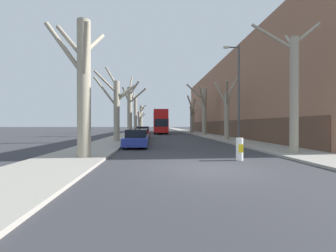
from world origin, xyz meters
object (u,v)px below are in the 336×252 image
Objects in this scene: street_tree_left_1 at (116,107)px; street_tree_left_4 at (139,120)px; traffic_bollard at (240,149)px; street_tree_left_0 at (83,81)px; street_tree_left_3 at (135,112)px; street_tree_right_2 at (204,109)px; parked_car_2 at (143,133)px; lamp_post at (238,90)px; street_tree_right_3 at (192,117)px; street_tree_right_0 at (293,89)px; street_tree_right_1 at (227,112)px; double_decker_bus at (160,121)px; parked_car_1 at (140,135)px; street_tree_left_5 at (141,117)px; street_tree_left_2 at (130,108)px; parked_car_0 at (136,139)px.

street_tree_left_1 reaches higher than street_tree_left_4.
traffic_bollard is (7.60, -45.20, -2.26)m from street_tree_left_4.
traffic_bollard is at bearing -7.03° from street_tree_left_0.
street_tree_right_2 is (11.42, -9.83, 0.01)m from street_tree_left_3.
street_tree_left_1 is 7.88m from parked_car_2.
lamp_post is at bearing -67.53° from street_tree_left_3.
street_tree_right_3 is (11.49, -10.19, 0.45)m from street_tree_left_4.
street_tree_left_0 is at bearing -176.31° from street_tree_right_0.
street_tree_right_2 is (-0.03, 10.94, 1.03)m from street_tree_right_1.
lamp_post is at bearing -76.83° from double_decker_bus.
double_decker_bus is at bearing -160.54° from street_tree_right_3.
street_tree_left_3 reaches higher than parked_car_1.
traffic_bollard is at bearing -82.30° from street_tree_left_5.
street_tree_left_0 reaches higher than street_tree_right_1.
street_tree_right_2 is 16.01m from lamp_post.
street_tree_right_0 reaches higher than street_tree_left_0.
street_tree_left_2 is at bearing -133.73° from street_tree_right_3.
parked_car_0 is (2.23, -49.86, -3.33)m from street_tree_left_5.
street_tree_left_0 is at bearing -146.39° from lamp_post.
lamp_post reaches higher than parked_car_2.
street_tree_right_1 is at bearing 73.89° from traffic_bollard.
street_tree_left_1 is 0.85× the size of street_tree_left_3.
parked_car_2 is at bearing 118.96° from street_tree_right_0.
street_tree_left_0 is 35.97m from street_tree_right_3.
street_tree_right_1 is at bearing 6.48° from parked_car_1.
street_tree_right_0 is (11.39, -43.52, 0.92)m from street_tree_left_4.
street_tree_left_0 is 0.96× the size of street_tree_left_5.
street_tree_left_1 is 21.93m from double_decker_bus.
street_tree_left_4 is at bearing 90.17° from street_tree_left_2.
street_tree_right_3 reaches higher than parked_car_1.
street_tree_right_1 is 5.33m from lamp_post.
street_tree_left_0 is at bearing -110.87° from parked_car_0.
parked_car_0 is (-9.17, -17.22, -3.52)m from street_tree_right_2.
street_tree_left_3 is at bearing -90.40° from street_tree_left_4.
lamp_post is at bearing -74.10° from street_tree_left_4.
double_decker_bus is (4.88, -23.99, -1.51)m from street_tree_left_5.
street_tree_right_3 reaches higher than double_decker_bus.
street_tree_left_1 is 11.25m from lamp_post.
lamp_post is at bearing -55.02° from street_tree_left_2.
street_tree_right_3 is at bearing 19.46° from double_decker_bus.
street_tree_left_5 is 56.14m from street_tree_right_0.
street_tree_right_1 reaches higher than double_decker_bus.
parked_car_2 is at bearing 82.70° from street_tree_left_0.
parked_car_0 is 9.41m from lamp_post.
parked_car_0 is 3.97× the size of traffic_bollard.
street_tree_left_0 is 0.85× the size of street_tree_left_3.
double_decker_bus reaches higher than parked_car_0.
street_tree_left_2 reaches higher than parked_car_1.
street_tree_left_5 reaches higher than street_tree_left_1.
street_tree_right_0 is 1.76× the size of parked_car_0.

